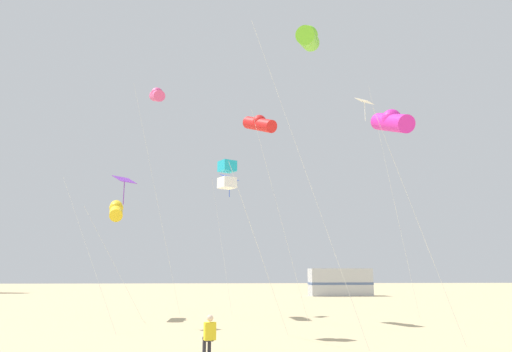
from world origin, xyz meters
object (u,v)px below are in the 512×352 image
object	(u,v)px
kite_tube_lime	(308,38)
rv_van_silver	(340,282)
kite_diamond_violet	(123,185)
kite_box_cyan	(227,175)
kite_tube_magenta	(392,122)
kite_tube_rainbow	(157,95)
kite_tube_scarlet	(259,124)
kite_diamond_white	(367,111)
kite_diamond_blue	(229,182)
kite_tube_gold	(116,210)
kite_flyer_standing	(209,333)

from	to	relation	value
kite_tube_lime	rv_van_silver	world-z (taller)	kite_tube_lime
kite_diamond_violet	kite_box_cyan	distance (m)	5.97
kite_tube_magenta	rv_van_silver	bearing A→B (deg)	79.86
kite_tube_rainbow	kite_tube_lime	distance (m)	14.22
kite_tube_magenta	kite_tube_scarlet	bearing A→B (deg)	121.37
kite_tube_rainbow	kite_tube_magenta	xyz separation A→B (m)	(10.77, -11.28, -5.14)
kite_diamond_white	kite_diamond_blue	xyz separation A→B (m)	(-7.88, 2.96, -3.78)
kite_tube_scarlet	kite_tube_lime	distance (m)	8.35
rv_van_silver	kite_tube_scarlet	bearing A→B (deg)	-113.69
kite_tube_gold	kite_tube_scarlet	bearing A→B (deg)	-14.09
kite_tube_scarlet	rv_van_silver	world-z (taller)	kite_tube_scarlet
kite_tube_magenta	kite_box_cyan	distance (m)	6.90
kite_tube_lime	kite_box_cyan	bearing A→B (deg)	140.11
kite_tube_gold	kite_diamond_white	bearing A→B (deg)	-5.17
kite_flyer_standing	kite_diamond_violet	xyz separation A→B (m)	(-4.40, 7.46, 5.89)
kite_tube_scarlet	kite_tube_magenta	world-z (taller)	kite_tube_scarlet
kite_tube_scarlet	kite_tube_rainbow	distance (m)	7.79
kite_tube_scarlet	kite_tube_rainbow	xyz separation A→B (m)	(-6.17, 3.74, 2.92)
kite_flyer_standing	kite_tube_gold	size ratio (longest dim) A/B	0.18
kite_tube_rainbow	rv_van_silver	bearing A→B (deg)	52.18
kite_diamond_white	kite_box_cyan	size ratio (longest dim) A/B	1.79
kite_diamond_white	kite_tube_rainbow	bearing A→B (deg)	166.30
kite_tube_scarlet	kite_tube_rainbow	world-z (taller)	kite_tube_rainbow
kite_tube_scarlet	rv_van_silver	bearing A→B (deg)	67.45
kite_diamond_white	kite_tube_magenta	bearing A→B (deg)	-101.66
kite_tube_scarlet	kite_diamond_blue	bearing A→B (deg)	113.41
kite_diamond_blue	kite_box_cyan	world-z (taller)	kite_diamond_blue
kite_tube_rainbow	kite_tube_magenta	world-z (taller)	kite_tube_rainbow
kite_diamond_blue	kite_diamond_violet	size ratio (longest dim) A/B	1.19
kite_tube_magenta	kite_tube_lime	bearing A→B (deg)	-168.58
kite_diamond_blue	kite_tube_magenta	distance (m)	12.79
kite_tube_gold	kite_tube_lime	distance (m)	14.72
kite_tube_rainbow	kite_diamond_blue	bearing A→B (deg)	-1.02
kite_tube_scarlet	kite_box_cyan	bearing A→B (deg)	-107.47
kite_diamond_white	kite_tube_magenta	xyz separation A→B (m)	(-1.70, -8.24, -3.38)
kite_tube_gold	kite_box_cyan	bearing A→B (deg)	-51.50
kite_tube_gold	kite_tube_magenta	bearing A→B (deg)	-37.31
kite_tube_lime	kite_tube_magenta	bearing A→B (deg)	11.42
kite_tube_rainbow	kite_tube_magenta	bearing A→B (deg)	-46.31
kite_diamond_violet	kite_tube_lime	world-z (taller)	kite_tube_lime
kite_tube_scarlet	kite_tube_gold	world-z (taller)	kite_tube_scarlet
kite_tube_magenta	kite_diamond_white	bearing A→B (deg)	78.34
kite_diamond_white	kite_tube_magenta	size ratio (longest dim) A/B	1.39
rv_van_silver	kite_flyer_standing	bearing A→B (deg)	-111.20
kite_tube_scarlet	kite_tube_lime	world-z (taller)	kite_tube_lime
kite_diamond_violet	kite_tube_magenta	distance (m)	12.57
kite_tube_gold	kite_diamond_violet	distance (m)	4.52
kite_diamond_violet	kite_box_cyan	bearing A→B (deg)	-34.30
kite_flyer_standing	kite_tube_gold	distance (m)	14.03
kite_diamond_white	kite_tube_gold	size ratio (longest dim) A/B	1.90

